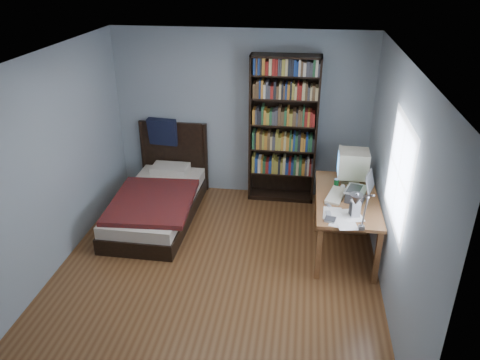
{
  "coord_description": "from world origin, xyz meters",
  "views": [
    {
      "loc": [
        0.91,
        -4.52,
        3.42
      ],
      "look_at": [
        0.2,
        0.5,
        0.96
      ],
      "focal_mm": 35.0,
      "sensor_mm": 36.0,
      "label": 1
    }
  ],
  "objects": [
    {
      "name": "room",
      "position": [
        0.03,
        -0.0,
        1.25
      ],
      "size": [
        4.2,
        4.24,
        2.5
      ],
      "color": "brown",
      "rests_on": "ground"
    },
    {
      "name": "desk",
      "position": [
        1.5,
        1.07,
        0.41
      ],
      "size": [
        0.75,
        1.47,
        0.73
      ],
      "color": "brown",
      "rests_on": "floor"
    },
    {
      "name": "crt_monitor",
      "position": [
        1.58,
        1.13,
        0.98
      ],
      "size": [
        0.39,
        0.36,
        0.44
      ],
      "color": "beige",
      "rests_on": "desk"
    },
    {
      "name": "laptop",
      "position": [
        1.61,
        0.6,
        0.84
      ],
      "size": [
        0.39,
        0.37,
        0.38
      ],
      "color": "#2D2D30",
      "rests_on": "desk"
    },
    {
      "name": "desk_lamp",
      "position": [
        1.48,
        -0.47,
        1.27
      ],
      "size": [
        0.26,
        0.56,
        0.67
      ],
      "color": "#99999E",
      "rests_on": "desk"
    },
    {
      "name": "keyboard",
      "position": [
        1.37,
        0.67,
        0.75
      ],
      "size": [
        0.29,
        0.48,
        0.04
      ],
      "primitive_type": "cube",
      "rotation": [
        0.0,
        0.07,
        -0.28
      ],
      "color": "beige",
      "rests_on": "desk"
    },
    {
      "name": "speaker",
      "position": [
        1.56,
        0.21,
        0.83
      ],
      "size": [
        0.11,
        0.11,
        0.2
      ],
      "primitive_type": "cube",
      "rotation": [
        0.0,
        0.0,
        0.19
      ],
      "color": "#969699",
      "rests_on": "desk"
    },
    {
      "name": "soda_can",
      "position": [
        1.38,
        0.92,
        0.79
      ],
      "size": [
        0.06,
        0.06,
        0.11
      ],
      "primitive_type": "cylinder",
      "color": "#07350F",
      "rests_on": "desk"
    },
    {
      "name": "mouse",
      "position": [
        1.47,
        0.92,
        0.75
      ],
      "size": [
        0.06,
        0.11,
        0.04
      ],
      "primitive_type": "ellipsoid",
      "color": "silver",
      "rests_on": "desk"
    },
    {
      "name": "phone_silver",
      "position": [
        1.27,
        0.42,
        0.74
      ],
      "size": [
        0.08,
        0.1,
        0.02
      ],
      "primitive_type": "cube",
      "rotation": [
        0.0,
        0.0,
        0.48
      ],
      "color": "silver",
      "rests_on": "desk"
    },
    {
      "name": "phone_grey",
      "position": [
        1.27,
        0.22,
        0.74
      ],
      "size": [
        0.06,
        0.1,
        0.02
      ],
      "primitive_type": "cube",
      "rotation": [
        0.0,
        0.0,
        0.13
      ],
      "color": "#969699",
      "rests_on": "desk"
    },
    {
      "name": "external_drive",
      "position": [
        1.28,
        0.07,
        0.74
      ],
      "size": [
        0.14,
        0.14,
        0.02
      ],
      "primitive_type": "cube",
      "rotation": [
        0.0,
        0.0,
        -0.22
      ],
      "color": "#969699",
      "rests_on": "desk"
    },
    {
      "name": "bookshelf",
      "position": [
        0.64,
        1.94,
        1.1
      ],
      "size": [
        0.98,
        0.3,
        2.18
      ],
      "color": "black",
      "rests_on": "floor"
    },
    {
      "name": "bed",
      "position": [
        -1.06,
        1.13,
        0.26
      ],
      "size": [
        1.14,
        2.09,
        1.16
      ],
      "color": "black",
      "rests_on": "floor"
    }
  ]
}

